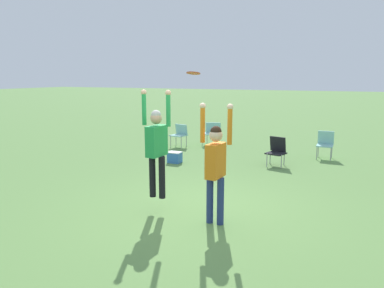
% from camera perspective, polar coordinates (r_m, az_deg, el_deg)
% --- Properties ---
extents(ground_plane, '(120.00, 120.00, 0.00)m').
position_cam_1_polar(ground_plane, '(7.24, 0.48, -10.05)').
color(ground_plane, '#608C47').
extents(person_jumping, '(0.60, 0.47, 2.00)m').
position_cam_1_polar(person_jumping, '(6.86, -5.42, 0.30)').
color(person_jumping, black).
rests_on(person_jumping, ground_plane).
extents(person_defending, '(0.59, 0.45, 2.08)m').
position_cam_1_polar(person_defending, '(6.32, 3.62, -2.68)').
color(person_defending, navy).
rests_on(person_defending, ground_plane).
extents(frisbee, '(0.23, 0.23, 0.05)m').
position_cam_1_polar(frisbee, '(6.19, 0.21, 10.74)').
color(frisbee, '#E04C23').
extents(camping_chair_0, '(0.70, 0.75, 0.81)m').
position_cam_1_polar(camping_chair_0, '(13.86, 3.01, 1.91)').
color(camping_chair_0, gray).
rests_on(camping_chair_0, ground_plane).
extents(camping_chair_2, '(0.58, 0.63, 0.81)m').
position_cam_1_polar(camping_chair_2, '(10.90, 12.79, -0.81)').
color(camping_chair_2, gray).
rests_on(camping_chair_2, ground_plane).
extents(camping_chair_3, '(0.58, 0.61, 0.80)m').
position_cam_1_polar(camping_chair_3, '(13.48, -1.90, 1.65)').
color(camping_chair_3, gray).
rests_on(camping_chair_3, ground_plane).
extents(camping_chair_5, '(0.48, 0.52, 0.84)m').
position_cam_1_polar(camping_chair_5, '(12.23, 19.64, 0.22)').
color(camping_chair_5, gray).
rests_on(camping_chair_5, ground_plane).
extents(cooler_box, '(0.38, 0.30, 0.32)m').
position_cam_1_polar(cooler_box, '(11.02, -2.65, -2.03)').
color(cooler_box, '#336BB7').
rests_on(cooler_box, ground_plane).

